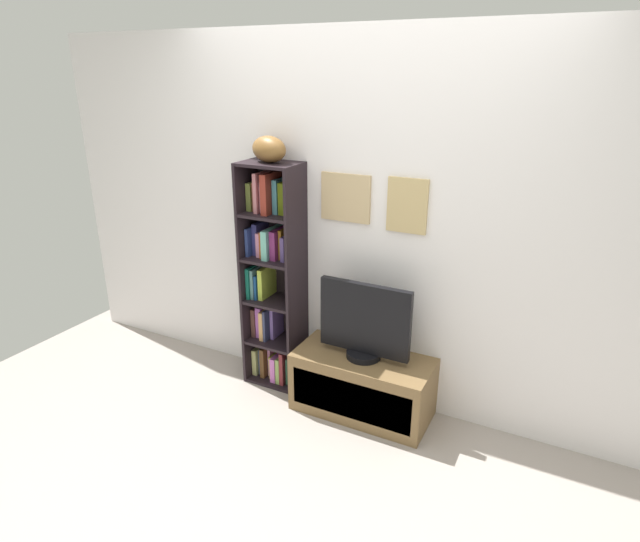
{
  "coord_description": "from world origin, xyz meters",
  "views": [
    {
      "loc": [
        1.25,
        -1.88,
        2.13
      ],
      "look_at": [
        -0.16,
        0.85,
        0.95
      ],
      "focal_mm": 30.07,
      "sensor_mm": 36.0,
      "label": 1
    }
  ],
  "objects_px": {
    "football": "(269,149)",
    "television": "(364,323)",
    "bookshelf": "(273,279)",
    "tv_stand": "(362,384)"
  },
  "relations": [
    {
      "from": "football",
      "to": "television",
      "type": "height_order",
      "value": "football"
    },
    {
      "from": "bookshelf",
      "to": "tv_stand",
      "type": "height_order",
      "value": "bookshelf"
    },
    {
      "from": "tv_stand",
      "to": "television",
      "type": "bearing_deg",
      "value": 90.0
    },
    {
      "from": "television",
      "to": "bookshelf",
      "type": "bearing_deg",
      "value": 172.15
    },
    {
      "from": "bookshelf",
      "to": "television",
      "type": "height_order",
      "value": "bookshelf"
    },
    {
      "from": "bookshelf",
      "to": "television",
      "type": "xyz_separation_m",
      "value": [
        0.72,
        -0.1,
        -0.12
      ]
    },
    {
      "from": "football",
      "to": "television",
      "type": "bearing_deg",
      "value": -5.75
    },
    {
      "from": "football",
      "to": "television",
      "type": "distance_m",
      "value": 1.23
    },
    {
      "from": "television",
      "to": "football",
      "type": "bearing_deg",
      "value": 174.25
    },
    {
      "from": "football",
      "to": "tv_stand",
      "type": "bearing_deg",
      "value": -5.84
    }
  ]
}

